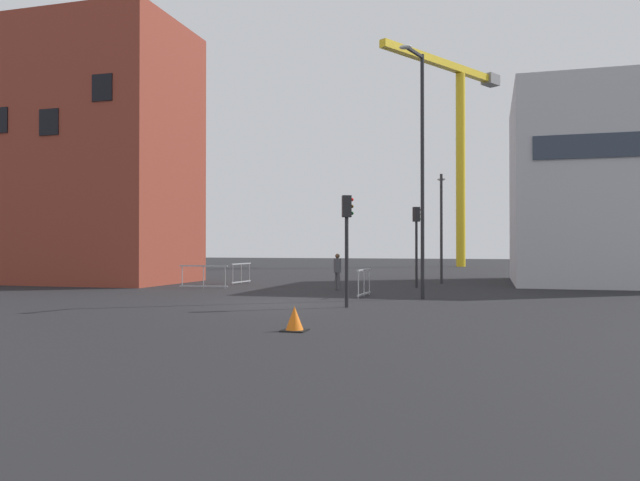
% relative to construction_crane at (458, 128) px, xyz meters
% --- Properties ---
extents(ground, '(160.00, 160.00, 0.00)m').
position_rel_construction_crane_xyz_m(ground, '(-4.08, -40.96, -13.50)').
color(ground, black).
extents(brick_building, '(10.04, 7.03, 13.88)m').
position_rel_construction_crane_xyz_m(brick_building, '(-17.85, -31.92, -6.56)').
color(brick_building, brown).
rests_on(brick_building, ground).
extents(office_block, '(9.19, 10.29, 10.05)m').
position_rel_construction_crane_xyz_m(office_block, '(8.79, -25.70, -8.47)').
color(office_block, '#B7B7BC').
rests_on(office_block, ground).
extents(construction_crane, '(10.14, 15.75, 19.83)m').
position_rel_construction_crane_xyz_m(construction_crane, '(0.00, 0.00, 0.00)').
color(construction_crane, yellow).
rests_on(construction_crane, ground).
extents(streetlamp_tall, '(0.73, 1.58, 9.16)m').
position_rel_construction_crane_xyz_m(streetlamp_tall, '(0.55, -37.85, -8.25)').
color(streetlamp_tall, '#232326').
rests_on(streetlamp_tall, ground).
extents(streetlamp_short, '(0.44, 1.69, 5.79)m').
position_rel_construction_crane_xyz_m(streetlamp_short, '(0.52, -27.68, -9.99)').
color(streetlamp_short, '#2D2D30').
rests_on(streetlamp_short, ground).
extents(traffic_light_island, '(0.38, 0.36, 3.84)m').
position_rel_construction_crane_xyz_m(traffic_light_island, '(-0.35, -31.46, -10.91)').
color(traffic_light_island, '#232326').
rests_on(traffic_light_island, ground).
extents(traffic_light_far, '(0.39, 0.33, 3.60)m').
position_rel_construction_crane_xyz_m(traffic_light_far, '(-1.41, -41.55, -11.06)').
color(traffic_light_far, '#232326').
rests_on(traffic_light_far, ground).
extents(pedestrian_walking, '(0.34, 0.34, 1.63)m').
position_rel_construction_crane_xyz_m(pedestrian_walking, '(-3.67, -33.72, -12.55)').
color(pedestrian_walking, '#4C4C51').
rests_on(pedestrian_walking, ground).
extents(safety_barrier_front, '(0.14, 2.01, 1.08)m').
position_rel_construction_crane_xyz_m(safety_barrier_front, '(-1.73, -37.20, -12.94)').
color(safety_barrier_front, '#9EA0A5').
rests_on(safety_barrier_front, ground).
extents(safety_barrier_mid_span, '(2.38, 0.23, 1.08)m').
position_rel_construction_crane_xyz_m(safety_barrier_mid_span, '(-9.93, -34.57, -12.93)').
color(safety_barrier_mid_span, '#9EA0A5').
rests_on(safety_barrier_mid_span, ground).
extents(safety_barrier_left_run, '(0.18, 2.19, 1.08)m').
position_rel_construction_crane_xyz_m(safety_barrier_left_run, '(-9.63, -30.76, -12.93)').
color(safety_barrier_left_run, '#9EA0A5').
rests_on(safety_barrier_left_run, ground).
extents(traffic_cone_on_verge, '(0.57, 0.57, 0.58)m').
position_rel_construction_crane_xyz_m(traffic_cone_on_verge, '(-1.33, -47.22, -13.23)').
color(traffic_cone_on_verge, black).
rests_on(traffic_cone_on_verge, ground).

